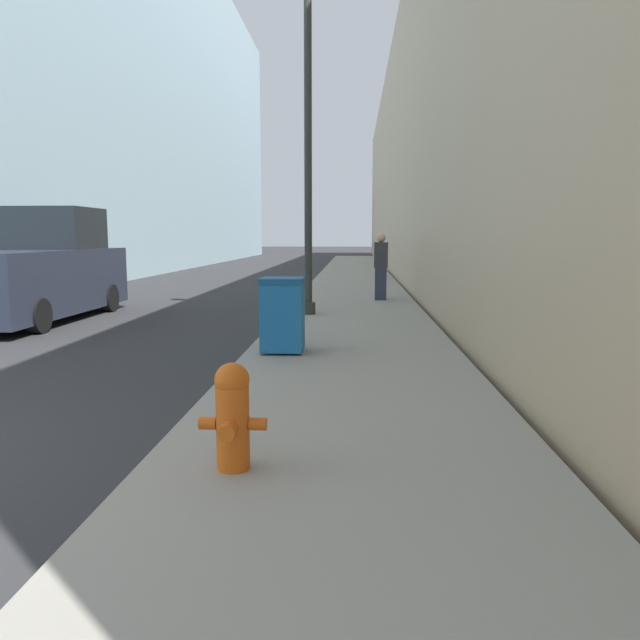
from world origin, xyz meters
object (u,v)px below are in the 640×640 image
object	(u,v)px
fire_hydrant	(232,414)
pickup_truck	(32,273)
lamppost	(308,118)
trash_bin	(283,314)
pedestrian_on_sidewalk	(381,267)

from	to	relation	value
fire_hydrant	pickup_truck	distance (m)	10.27
fire_hydrant	lamppost	bearing A→B (deg)	90.76
trash_bin	pedestrian_on_sidewalk	bearing A→B (deg)	77.18
fire_hydrant	pickup_truck	xyz separation A→B (m)	(-5.85, 8.43, 0.47)
lamppost	pedestrian_on_sidewalk	world-z (taller)	lamppost
lamppost	pickup_truck	distance (m)	6.52
lamppost	pickup_truck	size ratio (longest dim) A/B	1.30
fire_hydrant	trash_bin	world-z (taller)	trash_bin
lamppost	pickup_truck	world-z (taller)	lamppost
trash_bin	pickup_truck	bearing A→B (deg)	144.93
fire_hydrant	trash_bin	xyz separation A→B (m)	(-0.16, 4.44, 0.14)
lamppost	pickup_truck	xyz separation A→B (m)	(-5.73, -0.32, -3.10)
fire_hydrant	pickup_truck	size ratio (longest dim) A/B	0.14
trash_bin	pedestrian_on_sidewalk	world-z (taller)	pedestrian_on_sidewalk
trash_bin	pickup_truck	size ratio (longest dim) A/B	0.20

